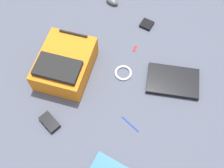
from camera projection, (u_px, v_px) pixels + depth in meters
The scene contains 9 objects.
ground_plane at pixel (111, 84), 1.77m from camera, with size 3.79×3.79×0.00m, color #4C5160.
backpack at pixel (65, 64), 1.74m from camera, with size 0.52×0.48×0.19m.
laptop at pixel (173, 81), 1.76m from camera, with size 0.38×0.41×0.03m.
computer_mouse at pixel (112, 1), 2.09m from camera, with size 0.06×0.11×0.04m, color #4C4C51.
cable_coil at pixel (123, 73), 1.80m from camera, with size 0.12×0.12×0.02m, color silver.
power_brick at pixel (50, 122), 1.63m from camera, with size 0.07×0.13×0.03m, color black.
pen_black at pixel (130, 124), 1.63m from camera, with size 0.01×0.01×0.14m, color #1933B2.
earbud_pouch at pixel (147, 24), 1.99m from camera, with size 0.09×0.09×0.02m, color black.
usb_stick at pixel (135, 48), 1.90m from camera, with size 0.02×0.05×0.01m, color #B21919.
Camera 1 is at (0.60, 0.57, 1.56)m, focal length 42.80 mm.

